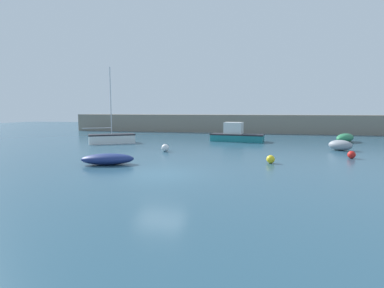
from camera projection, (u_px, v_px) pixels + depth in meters
name	position (u px, v px, depth m)	size (l,w,h in m)	color
ground_plane	(160.00, 176.00, 15.25)	(120.00, 120.00, 0.20)	#284C60
harbor_breakwater	(228.00, 123.00, 44.67)	(47.80, 3.96, 2.60)	gray
fishing_dinghy_green	(340.00, 145.00, 24.28)	(2.14, 1.85, 0.85)	gray
open_tender_yellow	(108.00, 159.00, 17.95)	(3.36, 2.24, 0.66)	navy
sailboat_tall_mast	(112.00, 138.00, 29.54)	(4.62, 3.85, 7.41)	white
motorboat_with_cabin	(236.00, 135.00, 31.48)	(5.68, 2.59, 2.00)	teal
rowboat_blue_near	(345.00, 138.00, 30.47)	(2.92, 3.75, 0.90)	#287A4C
mooring_buoy_white	(165.00, 148.00, 23.62)	(0.59, 0.59, 0.59)	white
mooring_buoy_red	(352.00, 155.00, 20.22)	(0.52, 0.52, 0.52)	red
mooring_buoy_yellow	(271.00, 159.00, 18.37)	(0.51, 0.51, 0.51)	yellow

